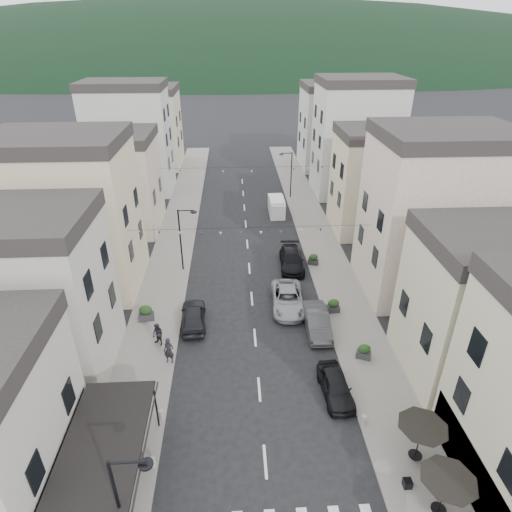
{
  "coord_description": "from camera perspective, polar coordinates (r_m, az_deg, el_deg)",
  "views": [
    {
      "loc": [
        -1.27,
        -8.34,
        19.96
      ],
      "look_at": [
        0.4,
        21.93,
        3.5
      ],
      "focal_mm": 30.0,
      "sensor_mm": 36.0,
      "label": 1
    }
  ],
  "objects": [
    {
      "name": "sidewalk_right",
      "position": [
        45.82,
        8.21,
        2.46
      ],
      "size": [
        4.0,
        76.0,
        0.12
      ],
      "primitive_type": "cube",
      "color": "slate",
      "rests_on": "ground"
    },
    {
      "name": "parked_car_b",
      "position": [
        32.04,
        8.14,
        -8.63
      ],
      "size": [
        1.67,
        4.69,
        1.54
      ],
      "primitive_type": "imported",
      "rotation": [
        0.0,
        0.0,
        -0.01
      ],
      "color": "#39383B",
      "rests_on": "ground"
    },
    {
      "name": "streetlamp_left_near",
      "position": [
        19.8,
        -17.12,
        -28.62
      ],
      "size": [
        1.7,
        0.56,
        6.0
      ],
      "color": "black",
      "rests_on": "ground"
    },
    {
      "name": "planter_rc",
      "position": [
        40.28,
        7.64,
        -0.44
      ],
      "size": [
        1.07,
        0.83,
        1.05
      ],
      "rotation": [
        0.0,
        0.0,
        -0.38
      ],
      "color": "#28282B",
      "rests_on": "sidewalk_right"
    },
    {
      "name": "sidewalk_left",
      "position": [
        45.41,
        -10.72,
        1.98
      ],
      "size": [
        4.0,
        76.0,
        0.12
      ],
      "primitive_type": "cube",
      "color": "slate",
      "rests_on": "ground"
    },
    {
      "name": "bunting_near",
      "position": [
        33.56,
        -0.69,
        3.27
      ],
      "size": [
        19.0,
        0.28,
        0.62
      ],
      "color": "black",
      "rests_on": "ground"
    },
    {
      "name": "streetlamp_left_far",
      "position": [
        38.26,
        -9.69,
        2.93
      ],
      "size": [
        1.7,
        0.56,
        6.0
      ],
      "color": "black",
      "rests_on": "ground"
    },
    {
      "name": "bunting_far",
      "position": [
        48.51,
        -1.54,
        11.34
      ],
      "size": [
        19.0,
        0.28,
        0.62
      ],
      "color": "black",
      "rests_on": "ground"
    },
    {
      "name": "pedestrian_a",
      "position": [
        29.34,
        -11.54,
        -12.28
      ],
      "size": [
        0.77,
        0.58,
        1.9
      ],
      "primitive_type": "imported",
      "rotation": [
        0.0,
        0.0,
        -0.2
      ],
      "color": "black",
      "rests_on": "sidewalk_left"
    },
    {
      "name": "streetlamp_right_far",
      "position": [
        55.26,
        4.45,
        11.31
      ],
      "size": [
        1.7,
        0.56,
        6.0
      ],
      "color": "black",
      "rests_on": "ground"
    },
    {
      "name": "buildings_row_left",
      "position": [
        49.91,
        -18.74,
        10.92
      ],
      "size": [
        10.2,
        54.16,
        14.0
      ],
      "color": "#BBB5AB",
      "rests_on": "ground"
    },
    {
      "name": "delivery_van",
      "position": [
        51.06,
        2.74,
        6.69
      ],
      "size": [
        1.71,
        4.32,
        2.07
      ],
      "rotation": [
        0.0,
        0.0,
        -0.0
      ],
      "color": "white",
      "rests_on": "ground"
    },
    {
      "name": "parked_car_a",
      "position": [
        27.46,
        10.59,
        -16.68
      ],
      "size": [
        1.89,
        4.19,
        1.4
      ],
      "primitive_type": "imported",
      "rotation": [
        0.0,
        0.0,
        0.06
      ],
      "color": "black",
      "rests_on": "ground"
    },
    {
      "name": "parked_car_d",
      "position": [
        39.72,
        4.78,
        -0.51
      ],
      "size": [
        2.38,
        5.34,
        1.52
      ],
      "primitive_type": "imported",
      "rotation": [
        0.0,
        0.0,
        -0.05
      ],
      "color": "black",
      "rests_on": "ground"
    },
    {
      "name": "hill_backdrop",
      "position": [
        308.98,
        -3.2,
        24.76
      ],
      "size": [
        640.0,
        360.0,
        70.0
      ],
      "primitive_type": "ellipsoid",
      "color": "black",
      "rests_on": "ground"
    },
    {
      "name": "planter_lb",
      "position": [
        33.68,
        -14.46,
        -7.37
      ],
      "size": [
        1.19,
        0.76,
        1.25
      ],
      "rotation": [
        0.0,
        0.0,
        0.14
      ],
      "color": "#2F2F31",
      "rests_on": "sidewalk_left"
    },
    {
      "name": "boutique_awning",
      "position": [
        22.3,
        -19.02,
        -22.69
      ],
      "size": [
        3.77,
        7.5,
        3.28
      ],
      "color": "black",
      "rests_on": "ground"
    },
    {
      "name": "planter_ra",
      "position": [
        30.25,
        14.2,
        -12.24
      ],
      "size": [
        1.1,
        0.87,
        1.08
      ],
      "rotation": [
        0.0,
        0.0,
        -0.4
      ],
      "color": "#323234",
      "rests_on": "sidewalk_right"
    },
    {
      "name": "bollards",
      "position": [
        23.98,
        1.34,
        -26.09
      ],
      "size": [
        11.66,
        10.26,
        0.6
      ],
      "color": "gray",
      "rests_on": "ground"
    },
    {
      "name": "cafe_terrace",
      "position": [
        22.68,
        24.15,
        -25.96
      ],
      "size": [
        2.5,
        8.1,
        2.53
      ],
      "color": "black",
      "rests_on": "ground"
    },
    {
      "name": "pedestrian_b",
      "position": [
        30.95,
        -12.95,
        -10.17
      ],
      "size": [
        1.07,
        1.04,
        1.73
      ],
      "primitive_type": "imported",
      "rotation": [
        0.0,
        0.0,
        -0.67
      ],
      "color": "#26212D",
      "rests_on": "sidewalk_left"
    },
    {
      "name": "buildings_row_right",
      "position": [
        49.53,
        15.87,
        11.46
      ],
      "size": [
        10.2,
        54.16,
        14.5
      ],
      "color": "beige",
      "rests_on": "ground"
    },
    {
      "name": "planter_la",
      "position": [
        24.97,
        -16.44,
        -23.7
      ],
      "size": [
        1.15,
        0.86,
        1.15
      ],
      "rotation": [
        0.0,
        0.0,
        -0.33
      ],
      "color": "#2A292C",
      "rests_on": "sidewalk_left"
    },
    {
      "name": "parked_car_c",
      "position": [
        34.22,
        4.24,
        -5.74
      ],
      "size": [
        2.71,
        5.49,
        1.5
      ],
      "primitive_type": "imported",
      "rotation": [
        0.0,
        0.0,
        -0.04
      ],
      "color": "#989AA0",
      "rests_on": "ground"
    },
    {
      "name": "parked_car_e",
      "position": [
        32.61,
        -8.36,
        -7.91
      ],
      "size": [
        2.08,
        4.6,
        1.53
      ],
      "primitive_type": "imported",
      "rotation": [
        0.0,
        0.0,
        3.2
      ],
      "color": "black",
      "rests_on": "ground"
    },
    {
      "name": "planter_rb",
      "position": [
        34.04,
        10.26,
        -6.54
      ],
      "size": [
        1.02,
        0.59,
        1.13
      ],
      "rotation": [
        0.0,
        0.0,
        0.03
      ],
      "color": "#2C2C2F",
      "rests_on": "sidewalk_right"
    }
  ]
}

